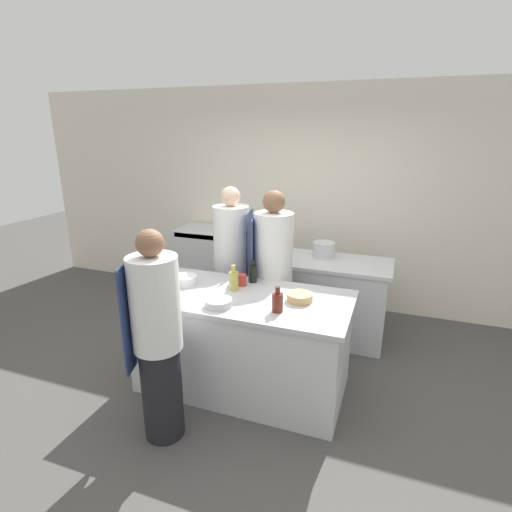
{
  "coord_description": "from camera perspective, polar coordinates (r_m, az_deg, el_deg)",
  "views": [
    {
      "loc": [
        1.2,
        -2.94,
        2.25
      ],
      "look_at": [
        0.0,
        0.35,
        1.15
      ],
      "focal_mm": 28.0,
      "sensor_mm": 36.0,
      "label": 1
    }
  ],
  "objects": [
    {
      "name": "chef_at_pass_far",
      "position": [
        3.96,
        2.39,
        -3.07
      ],
      "size": [
        0.43,
        0.42,
        1.72
      ],
      "rotation": [
        0.0,
        0.0,
        1.85
      ],
      "color": "black",
      "rests_on": "ground_plane"
    },
    {
      "name": "ground_plane",
      "position": [
        3.89,
        -1.85,
        -17.85
      ],
      "size": [
        16.0,
        16.0,
        0.0
      ],
      "primitive_type": "plane",
      "color": "#4C4947"
    },
    {
      "name": "prep_counter",
      "position": [
        3.65,
        -1.92,
        -12.08
      ],
      "size": [
        1.87,
        0.91,
        0.9
      ],
      "color": "silver",
      "rests_on": "ground_plane"
    },
    {
      "name": "stockpot",
      "position": [
        4.5,
        9.65,
        0.89
      ],
      "size": [
        0.24,
        0.24,
        0.17
      ],
      "color": "silver",
      "rests_on": "pass_counter"
    },
    {
      "name": "wall_back",
      "position": [
        5.27,
        6.7,
        8.13
      ],
      "size": [
        8.0,
        0.06,
        2.8
      ],
      "color": "silver",
      "rests_on": "ground_plane"
    },
    {
      "name": "cup",
      "position": [
        3.64,
        -2.01,
        -3.44
      ],
      "size": [
        0.08,
        0.08,
        0.1
      ],
      "color": "#B2382D",
      "rests_on": "prep_counter"
    },
    {
      "name": "bowl_mixing_large",
      "position": [
        3.24,
        -5.34,
        -6.68
      ],
      "size": [
        0.22,
        0.22,
        0.06
      ],
      "color": "#B7BABC",
      "rests_on": "prep_counter"
    },
    {
      "name": "bottle_cooking_oil",
      "position": [
        3.9,
        -12.51,
        -1.78
      ],
      "size": [
        0.07,
        0.07,
        0.24
      ],
      "color": "#19471E",
      "rests_on": "prep_counter"
    },
    {
      "name": "bowl_prep_small",
      "position": [
        3.34,
        6.27,
        -5.87
      ],
      "size": [
        0.21,
        0.21,
        0.07
      ],
      "color": "tan",
      "rests_on": "prep_counter"
    },
    {
      "name": "pass_counter",
      "position": [
        4.62,
        6.58,
        -5.55
      ],
      "size": [
        1.92,
        0.68,
        0.9
      ],
      "color": "silver",
      "rests_on": "ground_plane"
    },
    {
      "name": "bottle_wine",
      "position": [
        3.71,
        -0.47,
        -2.47
      ],
      "size": [
        0.08,
        0.08,
        0.22
      ],
      "color": "black",
      "rests_on": "prep_counter"
    },
    {
      "name": "bowl_ceramic_blue",
      "position": [
        3.73,
        -10.08,
        -3.38
      ],
      "size": [
        0.22,
        0.22,
        0.08
      ],
      "color": "white",
      "rests_on": "prep_counter"
    },
    {
      "name": "chef_at_prep_near",
      "position": [
        3.01,
        -13.9,
        -11.49
      ],
      "size": [
        0.4,
        0.39,
        1.63
      ],
      "rotation": [
        0.0,
        0.0,
        1.85
      ],
      "color": "black",
      "rests_on": "ground_plane"
    },
    {
      "name": "chef_at_stove",
      "position": [
        4.28,
        -3.43,
        -1.54
      ],
      "size": [
        0.41,
        0.39,
        1.71
      ],
      "rotation": [
        0.0,
        0.0,
        -1.43
      ],
      "color": "black",
      "rests_on": "ground_plane"
    },
    {
      "name": "oven_range",
      "position": [
        5.56,
        -6.5,
        -1.03
      ],
      "size": [
        0.86,
        0.61,
        0.98
      ],
      "color": "silver",
      "rests_on": "ground_plane"
    },
    {
      "name": "bottle_vinegar",
      "position": [
        3.53,
        -3.2,
        -3.45
      ],
      "size": [
        0.08,
        0.08,
        0.23
      ],
      "color": "#B2A84C",
      "rests_on": "prep_counter"
    },
    {
      "name": "bottle_olive_oil",
      "position": [
        3.12,
        3.09,
        -6.55
      ],
      "size": [
        0.09,
        0.09,
        0.21
      ],
      "color": "#5B2319",
      "rests_on": "prep_counter"
    }
  ]
}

